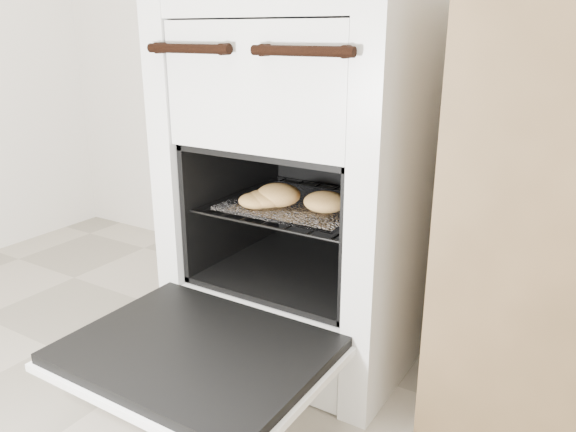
# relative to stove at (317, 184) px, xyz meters

# --- Properties ---
(stove) EXTENTS (0.61, 0.68, 0.94)m
(stove) POSITION_rel_stove_xyz_m (0.00, 0.00, 0.00)
(stove) COLOR silver
(stove) RESTS_ON ground
(oven_door) EXTENTS (0.55, 0.43, 0.04)m
(oven_door) POSITION_rel_stove_xyz_m (0.00, -0.52, -0.25)
(oven_door) COLOR black
(oven_door) RESTS_ON stove
(oven_rack) EXTENTS (0.45, 0.43, 0.01)m
(oven_rack) POSITION_rel_stove_xyz_m (0.00, -0.07, -0.04)
(oven_rack) COLOR black
(oven_rack) RESTS_ON stove
(foil_sheet) EXTENTS (0.35, 0.31, 0.01)m
(foil_sheet) POSITION_rel_stove_xyz_m (0.00, -0.09, -0.03)
(foil_sheet) COLOR silver
(foil_sheet) RESTS_ON oven_rack
(baked_rolls) EXTENTS (0.29, 0.21, 0.06)m
(baked_rolls) POSITION_rel_stove_xyz_m (-0.02, -0.14, -0.01)
(baked_rolls) COLOR #E3B45B
(baked_rolls) RESTS_ON foil_sheet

